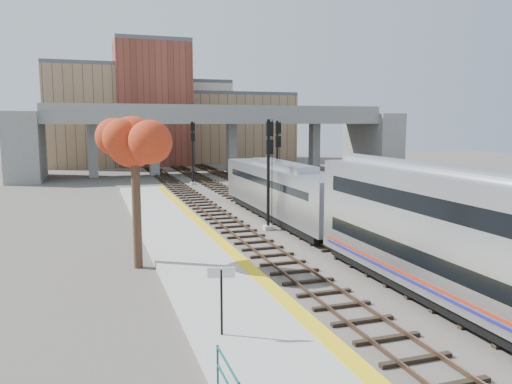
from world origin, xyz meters
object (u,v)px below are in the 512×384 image
object	(u,v)px
signal_mast_near	(269,175)
locomotive	(282,190)
tree	(134,143)
car_a	(338,185)
signal_mast_far	(193,153)
car_c	(346,177)
car_b	(318,179)
signal_mast_mid	(277,163)

from	to	relation	value
signal_mast_near	locomotive	bearing A→B (deg)	54.52
tree	car_a	size ratio (longest dim) A/B	2.47
signal_mast_far	car_c	distance (m)	18.78
locomotive	car_b	bearing A→B (deg)	57.65
signal_mast_far	car_a	world-z (taller)	signal_mast_far
tree	car_a	bearing A→B (deg)	43.90
car_b	signal_mast_far	bearing A→B (deg)	140.26
locomotive	car_c	world-z (taller)	locomotive
signal_mast_mid	tree	xyz separation A→B (m)	(-13.29, -15.35, 2.53)
car_c	signal_mast_far	bearing A→B (deg)	156.21
signal_mast_near	signal_mast_far	size ratio (longest dim) A/B	1.02
locomotive	signal_mast_mid	size ratio (longest dim) A/B	2.58
locomotive	signal_mast_near	distance (m)	3.91
signal_mast_far	car_a	distance (m)	17.14
signal_mast_mid	car_b	size ratio (longest dim) A/B	2.11
signal_mast_near	tree	bearing A→B (deg)	-145.95
car_b	car_c	bearing A→B (deg)	-16.42
tree	signal_mast_near	bearing A→B (deg)	34.05
signal_mast_far	car_c	bearing A→B (deg)	-9.75
signal_mast_near	car_b	xyz separation A→B (m)	(14.18, 22.02, -3.15)
car_b	car_c	distance (m)	4.12
locomotive	car_c	xyz separation A→B (m)	(16.16, 19.68, -1.70)
signal_mast_near	signal_mast_mid	bearing A→B (deg)	65.85
signal_mast_mid	signal_mast_far	bearing A→B (deg)	103.86
locomotive	signal_mast_near	bearing A→B (deg)	-125.48
signal_mast_near	car_c	xyz separation A→B (m)	(18.26, 22.63, -3.19)
car_a	car_b	size ratio (longest dim) A/B	0.98
locomotive	signal_mast_mid	bearing A→B (deg)	72.11
signal_mast_far	tree	size ratio (longest dim) A/B	0.87
locomotive	tree	distance (m)	15.06
signal_mast_mid	tree	bearing A→B (deg)	-130.87
signal_mast_near	car_b	distance (m)	26.37
car_a	car_c	distance (m)	8.54
signal_mast_near	car_a	bearing A→B (deg)	49.19
signal_mast_far	car_c	xyz separation A→B (m)	(18.26, -3.14, -3.10)
locomotive	car_c	distance (m)	25.52
car_c	car_a	bearing A→B (deg)	-138.34
signal_mast_near	tree	distance (m)	11.36
car_a	signal_mast_near	bearing A→B (deg)	-149.53
signal_mast_mid	car_b	bearing A→B (deg)	51.94
locomotive	car_a	world-z (taller)	locomotive
signal_mast_far	car_a	size ratio (longest dim) A/B	2.15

